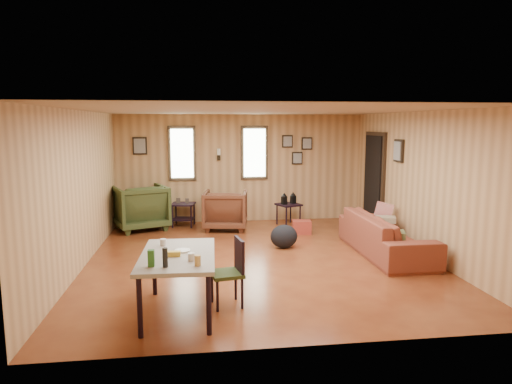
# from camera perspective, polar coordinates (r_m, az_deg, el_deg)

# --- Properties ---
(room) EXTENTS (5.54, 6.04, 2.44)m
(room) POSITION_cam_1_polar(r_m,az_deg,el_deg) (7.60, 1.39, 1.04)
(room) COLOR brown
(room) RESTS_ON ground
(sofa) EXTENTS (0.68, 2.30, 0.90)m
(sofa) POSITION_cam_1_polar(r_m,az_deg,el_deg) (8.02, 15.94, -4.36)
(sofa) COLOR brown
(sofa) RESTS_ON ground
(recliner_brown) EXTENTS (0.99, 0.94, 0.90)m
(recliner_brown) POSITION_cam_1_polar(r_m,az_deg,el_deg) (9.55, -3.84, -2.01)
(recliner_brown) COLOR #512918
(recliner_brown) RESTS_ON ground
(recliner_green) EXTENTS (1.28, 1.24, 1.03)m
(recliner_green) POSITION_cam_1_polar(r_m,az_deg,el_deg) (9.81, -14.24, -1.59)
(recliner_green) COLOR #333E1C
(recliner_green) RESTS_ON ground
(end_table) EXTENTS (0.56, 0.52, 0.62)m
(end_table) POSITION_cam_1_polar(r_m,az_deg,el_deg) (9.96, -9.07, -2.28)
(end_table) COLOR black
(end_table) RESTS_ON ground
(side_table) EXTENTS (0.59, 0.59, 0.72)m
(side_table) POSITION_cam_1_polar(r_m,az_deg,el_deg) (9.93, 4.10, -1.35)
(side_table) COLOR black
(side_table) RESTS_ON ground
(cooler) EXTENTS (0.40, 0.31, 0.27)m
(cooler) POSITION_cam_1_polar(r_m,az_deg,el_deg) (9.25, 5.72, -4.38)
(cooler) COLOR maroon
(cooler) RESTS_ON ground
(backpack) EXTENTS (0.55, 0.46, 0.42)m
(backpack) POSITION_cam_1_polar(r_m,az_deg,el_deg) (8.16, 3.51, -5.56)
(backpack) COLOR black
(backpack) RESTS_ON ground
(sofa_pillows) EXTENTS (0.94, 1.79, 0.37)m
(sofa_pillows) POSITION_cam_1_polar(r_m,az_deg,el_deg) (8.07, 16.11, -3.91)
(sofa_pillows) COLOR #50532E
(sofa_pillows) RESTS_ON sofa
(dining_table) EXTENTS (0.89, 1.43, 0.92)m
(dining_table) POSITION_cam_1_polar(r_m,az_deg,el_deg) (5.38, -9.76, -8.29)
(dining_table) COLOR gray
(dining_table) RESTS_ON ground
(dining_chair) EXTENTS (0.43, 0.43, 0.83)m
(dining_chair) POSITION_cam_1_polar(r_m,az_deg,el_deg) (5.60, -3.04, -9.50)
(dining_chair) COLOR #333E1C
(dining_chair) RESTS_ON ground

